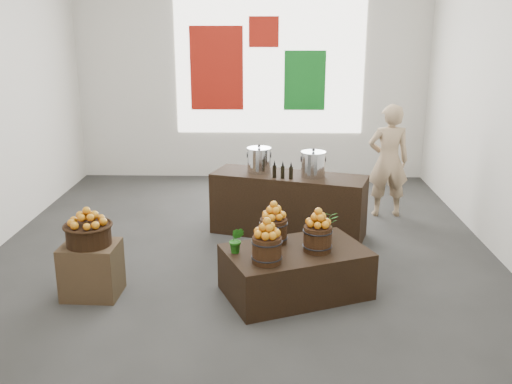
{
  "coord_description": "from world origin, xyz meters",
  "views": [
    {
      "loc": [
        0.33,
        -6.38,
        2.65
      ],
      "look_at": [
        0.17,
        -0.4,
        0.87
      ],
      "focal_mm": 40.0,
      "sensor_mm": 36.0,
      "label": 1
    }
  ],
  "objects_px": {
    "stock_pot_center": "(313,165)",
    "shopper": "(388,161)",
    "crate": "(92,270)",
    "stock_pot_left": "(259,161)",
    "display_table": "(296,271)",
    "wicker_basket": "(89,235)",
    "counter": "(288,205)"
  },
  "relations": [
    {
      "from": "wicker_basket",
      "to": "counter",
      "type": "distance_m",
      "value": 2.71
    },
    {
      "from": "crate",
      "to": "stock_pot_center",
      "type": "bearing_deg",
      "value": 36.52
    },
    {
      "from": "crate",
      "to": "stock_pot_left",
      "type": "xyz_separation_m",
      "value": [
        1.63,
        1.92,
        0.67
      ]
    },
    {
      "from": "stock_pot_center",
      "to": "shopper",
      "type": "relative_size",
      "value": 0.19
    },
    {
      "from": "stock_pot_left",
      "to": "stock_pot_center",
      "type": "xyz_separation_m",
      "value": [
        0.68,
        -0.21,
        0.0
      ]
    },
    {
      "from": "stock_pot_center",
      "to": "crate",
      "type": "bearing_deg",
      "value": -143.48
    },
    {
      "from": "display_table",
      "to": "shopper",
      "type": "distance_m",
      "value": 2.91
    },
    {
      "from": "counter",
      "to": "crate",
      "type": "bearing_deg",
      "value": -121.01
    },
    {
      "from": "crate",
      "to": "wicker_basket",
      "type": "distance_m",
      "value": 0.37
    },
    {
      "from": "wicker_basket",
      "to": "counter",
      "type": "xyz_separation_m",
      "value": [
        2.01,
        1.8,
        -0.25
      ]
    },
    {
      "from": "display_table",
      "to": "crate",
      "type": "bearing_deg",
      "value": 160.0
    },
    {
      "from": "wicker_basket",
      "to": "shopper",
      "type": "bearing_deg",
      "value": 37.13
    },
    {
      "from": "stock_pot_center",
      "to": "shopper",
      "type": "distance_m",
      "value": 1.43
    },
    {
      "from": "crate",
      "to": "shopper",
      "type": "bearing_deg",
      "value": 37.13
    },
    {
      "from": "crate",
      "to": "stock_pot_center",
      "type": "relative_size",
      "value": 1.82
    },
    {
      "from": "counter",
      "to": "shopper",
      "type": "xyz_separation_m",
      "value": [
        1.41,
        0.79,
        0.4
      ]
    },
    {
      "from": "stock_pot_left",
      "to": "shopper",
      "type": "height_order",
      "value": "shopper"
    },
    {
      "from": "wicker_basket",
      "to": "display_table",
      "type": "height_order",
      "value": "wicker_basket"
    },
    {
      "from": "display_table",
      "to": "stock_pot_center",
      "type": "xyz_separation_m",
      "value": [
        0.27,
        1.62,
        0.71
      ]
    },
    {
      "from": "crate",
      "to": "stock_pot_left",
      "type": "distance_m",
      "value": 2.61
    },
    {
      "from": "crate",
      "to": "shopper",
      "type": "distance_m",
      "value": 4.33
    },
    {
      "from": "counter",
      "to": "shopper",
      "type": "relative_size",
      "value": 1.22
    },
    {
      "from": "counter",
      "to": "stock_pot_center",
      "type": "relative_size",
      "value": 6.47
    },
    {
      "from": "wicker_basket",
      "to": "shopper",
      "type": "height_order",
      "value": "shopper"
    },
    {
      "from": "stock_pot_left",
      "to": "shopper",
      "type": "bearing_deg",
      "value": 20.57
    },
    {
      "from": "stock_pot_left",
      "to": "display_table",
      "type": "bearing_deg",
      "value": -77.37
    },
    {
      "from": "display_table",
      "to": "stock_pot_left",
      "type": "xyz_separation_m",
      "value": [
        -0.41,
        1.83,
        0.71
      ]
    },
    {
      "from": "stock_pot_left",
      "to": "shopper",
      "type": "distance_m",
      "value": 1.92
    },
    {
      "from": "display_table",
      "to": "shopper",
      "type": "relative_size",
      "value": 0.87
    },
    {
      "from": "shopper",
      "to": "crate",
      "type": "bearing_deg",
      "value": 34.91
    },
    {
      "from": "wicker_basket",
      "to": "stock_pot_center",
      "type": "xyz_separation_m",
      "value": [
        2.31,
        1.71,
        0.3
      ]
    },
    {
      "from": "display_table",
      "to": "stock_pot_center",
      "type": "distance_m",
      "value": 1.79
    }
  ]
}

